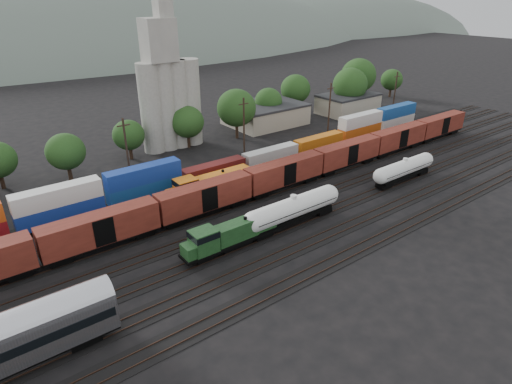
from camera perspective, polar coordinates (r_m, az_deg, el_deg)
ground at (r=64.68m, az=1.17°, el=-2.97°), size 600.00×600.00×0.00m
tracks at (r=64.66m, az=1.17°, el=-2.94°), size 180.00×33.20×0.20m
green_locomotive at (r=55.04m, az=-3.65°, el=-5.76°), size 14.98×2.64×3.97m
tank_car_a at (r=60.74m, az=4.97°, el=-2.22°), size 17.10×3.06×4.48m
tank_car_b at (r=79.19m, az=19.14°, el=2.97°), size 15.42×2.76×4.04m
orange_locomotive at (r=69.22m, az=-6.34°, el=1.02°), size 16.35×2.73×4.09m
boxcar_string at (r=63.32m, az=-6.83°, el=-0.65°), size 138.20×2.90×4.20m
container_wall at (r=70.21m, az=-13.62°, el=1.10°), size 162.36×2.60×5.80m
grain_silo at (r=91.51m, az=-11.49°, el=12.58°), size 13.40×5.00×29.00m
industrial_sheds at (r=94.53m, az=-9.01°, el=7.71°), size 119.38×17.26×5.10m
tree_band at (r=91.36m, az=-11.55°, el=9.71°), size 163.99×20.19×13.00m
utility_poles at (r=79.31m, az=-8.74°, el=7.06°), size 122.20×0.36×12.00m
distant_hills at (r=314.54m, az=-26.49°, el=13.38°), size 860.00×286.00×130.00m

